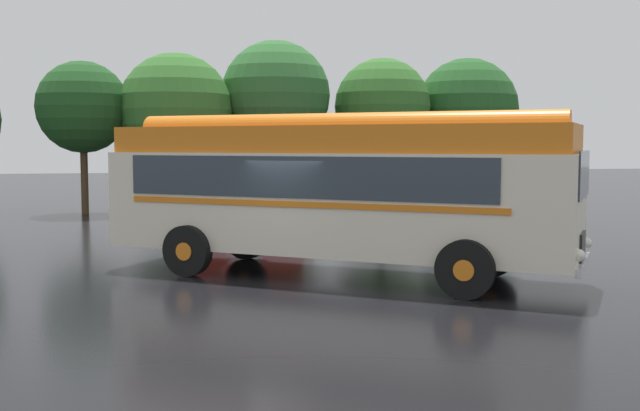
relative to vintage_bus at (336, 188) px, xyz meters
name	(u,v)px	position (x,y,z in m)	size (l,w,h in m)	color
ground_plane	(303,277)	(-0.70, 0.06, -1.89)	(120.00, 120.00, 0.00)	black
vintage_bus	(336,188)	(0.00, 0.00, 0.00)	(9.58, 7.92, 3.49)	silver
car_near_left	(202,201)	(-2.12, 10.96, -1.05)	(2.37, 4.39, 1.66)	maroon
car_mid_left	(277,199)	(0.54, 10.99, -1.05)	(2.05, 4.24, 1.66)	maroon
tree_left_of_centre	(84,107)	(-6.43, 15.98, 2.41)	(3.68, 3.68, 6.14)	#4C3823
tree_centre	(175,110)	(-2.85, 15.98, 2.34)	(4.67, 4.67, 6.55)	#4C3823
tree_right_of_centre	(276,97)	(1.41, 16.42, 2.95)	(4.65, 4.65, 7.23)	#4C3823
tree_far_right	(381,107)	(6.08, 16.26, 2.57)	(4.22, 4.22, 6.59)	#4C3823
tree_extra_right	(469,108)	(10.49, 16.81, 2.61)	(4.69, 4.69, 6.77)	#4C3823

